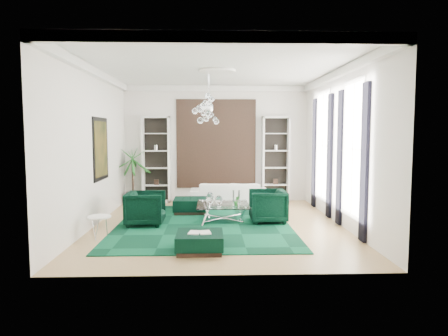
{
  "coord_description": "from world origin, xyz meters",
  "views": [
    {
      "loc": [
        -0.17,
        -9.66,
        2.25
      ],
      "look_at": [
        0.16,
        0.5,
        1.36
      ],
      "focal_mm": 32.0,
      "sensor_mm": 36.0,
      "label": 1
    }
  ],
  "objects_px": {
    "armchair_left": "(146,208)",
    "palm": "(133,167)",
    "sofa": "(229,194)",
    "ottoman_front": "(200,242)",
    "armchair_right": "(268,206)",
    "ottoman_side": "(190,206)",
    "coffee_table": "(223,213)",
    "side_table": "(99,228)"
  },
  "relations": [
    {
      "from": "ottoman_side",
      "to": "side_table",
      "type": "height_order",
      "value": "side_table"
    },
    {
      "from": "armchair_right",
      "to": "ottoman_side",
      "type": "distance_m",
      "value": 2.37
    },
    {
      "from": "sofa",
      "to": "coffee_table",
      "type": "bearing_deg",
      "value": 83.73
    },
    {
      "from": "sofa",
      "to": "coffee_table",
      "type": "height_order",
      "value": "sofa"
    },
    {
      "from": "coffee_table",
      "to": "ottoman_side",
      "type": "xyz_separation_m",
      "value": [
        -0.89,
        1.12,
        -0.02
      ]
    },
    {
      "from": "sofa",
      "to": "ottoman_side",
      "type": "relative_size",
      "value": 2.61
    },
    {
      "from": "coffee_table",
      "to": "palm",
      "type": "bearing_deg",
      "value": 136.78
    },
    {
      "from": "palm",
      "to": "sofa",
      "type": "bearing_deg",
      "value": -3.92
    },
    {
      "from": "sofa",
      "to": "side_table",
      "type": "distance_m",
      "value": 4.98
    },
    {
      "from": "armchair_left",
      "to": "ottoman_side",
      "type": "bearing_deg",
      "value": -34.82
    },
    {
      "from": "armchair_right",
      "to": "ottoman_side",
      "type": "relative_size",
      "value": 0.99
    },
    {
      "from": "palm",
      "to": "side_table",
      "type": "bearing_deg",
      "value": -88.65
    },
    {
      "from": "sofa",
      "to": "ottoman_side",
      "type": "distance_m",
      "value": 1.73
    },
    {
      "from": "sofa",
      "to": "ottoman_front",
      "type": "xyz_separation_m",
      "value": [
        -0.79,
        -4.97,
        -0.17
      ]
    },
    {
      "from": "armchair_right",
      "to": "ottoman_front",
      "type": "relative_size",
      "value": 1.03
    },
    {
      "from": "ottoman_side",
      "to": "side_table",
      "type": "distance_m",
      "value": 3.27
    },
    {
      "from": "ottoman_front",
      "to": "armchair_left",
      "type": "bearing_deg",
      "value": 121.99
    },
    {
      "from": "ottoman_side",
      "to": "ottoman_front",
      "type": "xyz_separation_m",
      "value": [
        0.36,
        -3.68,
        -0.03
      ]
    },
    {
      "from": "armchair_left",
      "to": "ottoman_side",
      "type": "relative_size",
      "value": 0.99
    },
    {
      "from": "coffee_table",
      "to": "ottoman_side",
      "type": "relative_size",
      "value": 1.42
    },
    {
      "from": "sofa",
      "to": "armchair_left",
      "type": "height_order",
      "value": "armchair_left"
    },
    {
      "from": "sofa",
      "to": "ottoman_side",
      "type": "xyz_separation_m",
      "value": [
        -1.15,
        -1.29,
        -0.15
      ]
    },
    {
      "from": "armchair_left",
      "to": "palm",
      "type": "relative_size",
      "value": 0.39
    },
    {
      "from": "sofa",
      "to": "armchair_left",
      "type": "relative_size",
      "value": 2.63
    },
    {
      "from": "ottoman_side",
      "to": "palm",
      "type": "bearing_deg",
      "value": 141.75
    },
    {
      "from": "armchair_right",
      "to": "palm",
      "type": "height_order",
      "value": "palm"
    },
    {
      "from": "coffee_table",
      "to": "ottoman_front",
      "type": "xyz_separation_m",
      "value": [
        -0.52,
        -2.56,
        -0.05
      ]
    },
    {
      "from": "ottoman_side",
      "to": "side_table",
      "type": "bearing_deg",
      "value": -123.32
    },
    {
      "from": "armchair_left",
      "to": "coffee_table",
      "type": "bearing_deg",
      "value": -79.72
    },
    {
      "from": "sofa",
      "to": "palm",
      "type": "height_order",
      "value": "palm"
    },
    {
      "from": "ottoman_side",
      "to": "ottoman_front",
      "type": "distance_m",
      "value": 3.7
    },
    {
      "from": "ottoman_side",
      "to": "side_table",
      "type": "relative_size",
      "value": 1.84
    },
    {
      "from": "sofa",
      "to": "armchair_right",
      "type": "distance_m",
      "value": 2.67
    },
    {
      "from": "armchair_right",
      "to": "side_table",
      "type": "distance_m",
      "value": 4.1
    },
    {
      "from": "coffee_table",
      "to": "ottoman_side",
      "type": "distance_m",
      "value": 1.43
    },
    {
      "from": "sofa",
      "to": "palm",
      "type": "bearing_deg",
      "value": -3.92
    },
    {
      "from": "armchair_right",
      "to": "ottoman_front",
      "type": "distance_m",
      "value": 2.96
    },
    {
      "from": "ottoman_side",
      "to": "side_table",
      "type": "xyz_separation_m",
      "value": [
        -1.8,
        -2.73,
        0.04
      ]
    },
    {
      "from": "coffee_table",
      "to": "ottoman_side",
      "type": "bearing_deg",
      "value": 128.35
    },
    {
      "from": "ottoman_front",
      "to": "side_table",
      "type": "xyz_separation_m",
      "value": [
        -2.16,
        0.95,
        0.06
      ]
    },
    {
      "from": "sofa",
      "to": "ottoman_front",
      "type": "bearing_deg",
      "value": 81.01
    },
    {
      "from": "ottoman_front",
      "to": "ottoman_side",
      "type": "bearing_deg",
      "value": 95.66
    }
  ]
}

